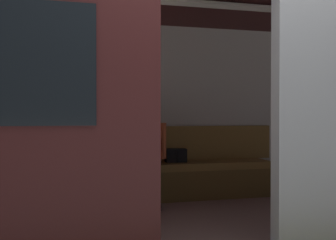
% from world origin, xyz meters
% --- Properties ---
extents(train_car, '(6.40, 2.72, 2.34)m').
position_xyz_m(train_car, '(0.05, -1.18, 1.54)').
color(train_car, silver).
rests_on(train_car, ground_plane).
extents(bench_seat, '(3.17, 0.44, 0.46)m').
position_xyz_m(bench_seat, '(0.00, -2.21, 0.35)').
color(bench_seat, olive).
rests_on(bench_seat, ground_plane).
extents(person_seated, '(0.55, 0.70, 1.19)m').
position_xyz_m(person_seated, '(0.08, -2.16, 0.68)').
color(person_seated, '#CC5933').
rests_on(person_seated, ground_plane).
extents(handbag, '(0.26, 0.15, 0.17)m').
position_xyz_m(handbag, '(-0.36, -2.29, 0.55)').
color(handbag, black).
rests_on(handbag, bench_seat).
extents(book, '(0.25, 0.27, 0.03)m').
position_xyz_m(book, '(0.47, -2.25, 0.47)').
color(book, silver).
rests_on(book, bench_seat).
extents(grab_pole_door, '(0.04, 0.04, 2.20)m').
position_xyz_m(grab_pole_door, '(0.37, -0.41, 1.10)').
color(grab_pole_door, silver).
rests_on(grab_pole_door, ground_plane).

